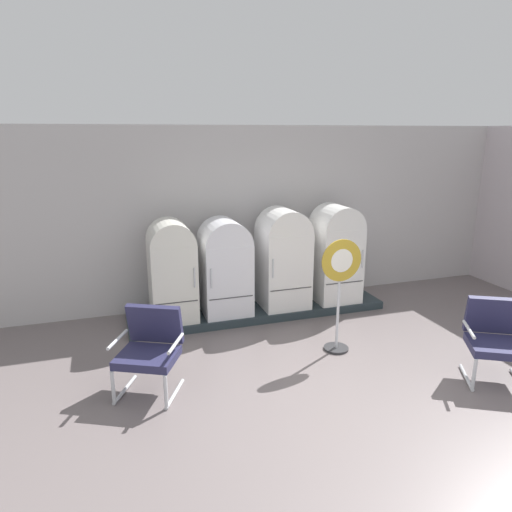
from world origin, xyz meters
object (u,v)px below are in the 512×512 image
Objects in this scene: refrigerator_0 at (172,268)px; refrigerator_3 at (336,251)px; refrigerator_1 at (225,264)px; armchair_left at (150,346)px; refrigerator_2 at (283,255)px; armchair_right at (496,336)px; sign_stand at (339,293)px.

refrigerator_0 is 0.94× the size of refrigerator_3.
refrigerator_3 reaches higher than refrigerator_0.
refrigerator_1 is 2.11m from armchair_left.
refrigerator_0 is 0.95× the size of refrigerator_2.
armchair_right is at bearing -75.49° from refrigerator_3.
refrigerator_3 is at bearing 64.39° from sign_stand.
refrigerator_2 is at bearing 97.63° from sign_stand.
refrigerator_0 reaches higher than armchair_left.
refrigerator_1 reaches higher than sign_stand.
armchair_left is (-0.48, -1.65, -0.36)m from refrigerator_0.
refrigerator_1 is 1.52× the size of armchair_right.
refrigerator_2 is 1.64× the size of armchair_left.
refrigerator_2 is 1.03× the size of sign_stand.
refrigerator_0 is at bearing 142.56° from sign_stand.
refrigerator_1 is at bearing 0.41° from refrigerator_0.
armchair_left is at bearing -142.51° from refrigerator_2.
refrigerator_2 is at bearing 0.26° from refrigerator_0.
refrigerator_2 reaches higher than sign_stand.
refrigerator_3 is at bearing -0.18° from refrigerator_0.
armchair_right is at bearing -46.63° from refrigerator_1.
refrigerator_1 is 3.60m from armchair_right.
sign_stand is at bearing 139.38° from armchair_right.
refrigerator_1 is 0.96× the size of sign_stand.
refrigerator_1 is at bearing -179.86° from refrigerator_2.
refrigerator_0 is 1.76m from armchair_left.
refrigerator_1 is 1.82m from sign_stand.
refrigerator_2 is at bearing 0.14° from refrigerator_1.
refrigerator_3 is 1.65× the size of armchair_right.
refrigerator_1 reaches higher than armchair_left.
refrigerator_1 is at bearing 52.95° from armchair_left.
refrigerator_0 is 0.77m from refrigerator_1.
refrigerator_0 is 1.69m from refrigerator_2.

